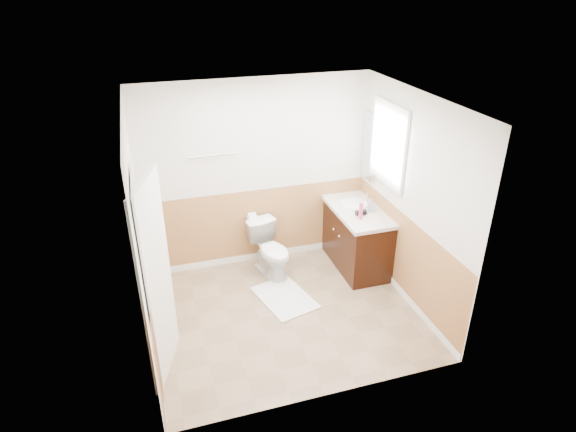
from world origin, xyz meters
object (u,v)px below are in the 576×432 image
object	(u,v)px
bath_mat	(284,298)
vanity_cabinet	(357,239)
toilet	(271,250)
soap_dispenser	(371,205)
lotion_bottle	(361,211)

from	to	relation	value
bath_mat	vanity_cabinet	world-z (taller)	vanity_cabinet
toilet	vanity_cabinet	size ratio (longest dim) A/B	0.64
bath_mat	soap_dispenser	xyz separation A→B (m)	(1.27, 0.36, 0.92)
bath_mat	soap_dispenser	size ratio (longest dim) A/B	4.74
bath_mat	lotion_bottle	world-z (taller)	lotion_bottle
bath_mat	lotion_bottle	xyz separation A→B (m)	(1.05, 0.19, 0.95)
vanity_cabinet	soap_dispenser	xyz separation A→B (m)	(0.12, -0.09, 0.53)
bath_mat	lotion_bottle	distance (m)	1.43
lotion_bottle	soap_dispenser	world-z (taller)	lotion_bottle
toilet	soap_dispenser	size ratio (longest dim) A/B	4.18
toilet	bath_mat	size ratio (longest dim) A/B	0.88
toilet	soap_dispenser	bearing A→B (deg)	-24.65
toilet	lotion_bottle	bearing A→B (deg)	-35.07
lotion_bottle	bath_mat	bearing A→B (deg)	-169.51
bath_mat	soap_dispenser	distance (m)	1.61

